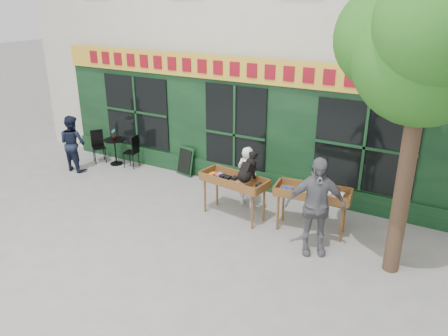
% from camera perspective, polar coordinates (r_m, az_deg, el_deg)
% --- Properties ---
extents(ground, '(80.00, 80.00, 0.00)m').
position_cam_1_polar(ground, '(9.76, -5.13, -6.76)').
color(ground, slate).
rests_on(ground, ground).
extents(street_tree, '(3.05, 2.90, 5.60)m').
position_cam_1_polar(street_tree, '(7.42, 25.54, 15.66)').
color(street_tree, '#382619').
rests_on(street_tree, ground).
extents(book_cart_center, '(1.57, 0.82, 0.99)m').
position_cam_1_polar(book_cart_center, '(9.52, 1.30, -1.94)').
color(book_cart_center, brown).
rests_on(book_cart_center, ground).
extents(dog, '(0.42, 0.64, 0.60)m').
position_cam_1_polar(dog, '(9.16, 3.10, 0.22)').
color(dog, black).
rests_on(dog, book_cart_center).
extents(woman, '(0.58, 0.42, 1.46)m').
position_cam_1_polar(woman, '(10.09, 3.06, -1.15)').
color(woman, silver).
rests_on(woman, ground).
extents(book_cart_right, '(1.57, 0.81, 0.99)m').
position_cam_1_polar(book_cart_right, '(9.11, 11.48, -3.51)').
color(book_cart_right, brown).
rests_on(book_cart_right, ground).
extents(man_right, '(1.23, 0.95, 1.94)m').
position_cam_1_polar(man_right, '(8.32, 11.83, -4.92)').
color(man_right, '#57575C').
rests_on(man_right, ground).
extents(bistro_table, '(0.60, 0.60, 0.76)m').
position_cam_1_polar(bistro_table, '(13.09, -14.06, 2.72)').
color(bistro_table, black).
rests_on(bistro_table, ground).
extents(bistro_chair_left, '(0.51, 0.51, 0.95)m').
position_cam_1_polar(bistro_chair_left, '(13.47, -16.14, 3.12)').
color(bistro_chair_left, black).
rests_on(bistro_chair_left, ground).
extents(bistro_chair_right, '(0.42, 0.41, 0.95)m').
position_cam_1_polar(bistro_chair_right, '(12.71, -11.77, 2.44)').
color(bistro_chair_right, black).
rests_on(bistro_chair_right, ground).
extents(potted_plant, '(0.20, 0.17, 0.32)m').
position_cam_1_polar(potted_plant, '(12.98, -14.21, 4.31)').
color(potted_plant, gray).
rests_on(potted_plant, bistro_table).
extents(man_left, '(0.78, 0.61, 1.59)m').
position_cam_1_polar(man_left, '(12.92, -19.15, 3.08)').
color(man_left, black).
rests_on(man_left, ground).
extents(chalkboard, '(0.59, 0.30, 0.79)m').
position_cam_1_polar(chalkboard, '(12.02, -5.13, 0.89)').
color(chalkboard, black).
rests_on(chalkboard, ground).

